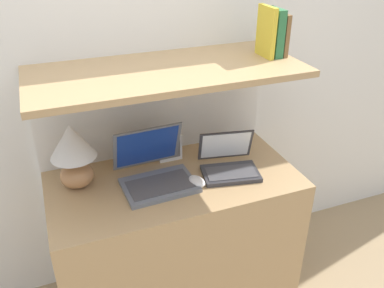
% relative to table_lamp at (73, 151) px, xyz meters
% --- Properties ---
extents(wall_back, '(6.00, 0.05, 2.40)m').
position_rel_table_lamp_xyz_m(wall_back, '(0.43, 0.24, 0.25)').
color(wall_back, white).
rests_on(wall_back, ground_plane).
extents(desk, '(1.17, 0.58, 0.77)m').
position_rel_table_lamp_xyz_m(desk, '(0.43, -0.11, -0.56)').
color(desk, tan).
rests_on(desk, ground_plane).
extents(back_riser, '(1.17, 0.04, 1.26)m').
position_rel_table_lamp_xyz_m(back_riser, '(0.43, 0.19, -0.32)').
color(back_riser, white).
rests_on(back_riser, ground_plane).
extents(shelf, '(1.17, 0.52, 0.03)m').
position_rel_table_lamp_xyz_m(shelf, '(0.43, -0.05, 0.33)').
color(shelf, tan).
rests_on(shelf, back_riser).
extents(table_lamp, '(0.20, 0.20, 0.31)m').
position_rel_table_lamp_xyz_m(table_lamp, '(0.00, 0.00, 0.00)').
color(table_lamp, '#B27A4C').
rests_on(table_lamp, desk).
extents(laptop_large, '(0.34, 0.33, 0.24)m').
position_rel_table_lamp_xyz_m(laptop_large, '(0.34, -0.10, -0.13)').
color(laptop_large, slate).
rests_on(laptop_large, desk).
extents(laptop_small, '(0.30, 0.28, 0.19)m').
position_rel_table_lamp_xyz_m(laptop_small, '(0.69, -0.14, -0.14)').
color(laptop_small, '#333338').
rests_on(laptop_small, desk).
extents(computer_mouse, '(0.09, 0.11, 0.04)m').
position_rel_table_lamp_xyz_m(computer_mouse, '(0.51, -0.19, -0.16)').
color(computer_mouse, white).
rests_on(computer_mouse, desk).
extents(router_box, '(0.12, 0.09, 0.14)m').
position_rel_table_lamp_xyz_m(router_box, '(0.46, 0.09, -0.11)').
color(router_box, white).
rests_on(router_box, desk).
extents(book_brown, '(0.02, 0.12, 0.19)m').
position_rel_table_lamp_xyz_m(book_brown, '(0.97, -0.05, 0.43)').
color(book_brown, brown).
rests_on(book_brown, shelf).
extents(book_green, '(0.04, 0.13, 0.21)m').
position_rel_table_lamp_xyz_m(book_green, '(0.93, -0.05, 0.44)').
color(book_green, '#2D7042').
rests_on(book_green, shelf).
extents(book_yellow, '(0.02, 0.14, 0.22)m').
position_rel_table_lamp_xyz_m(book_yellow, '(0.89, -0.05, 0.45)').
color(book_yellow, gold).
rests_on(book_yellow, shelf).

